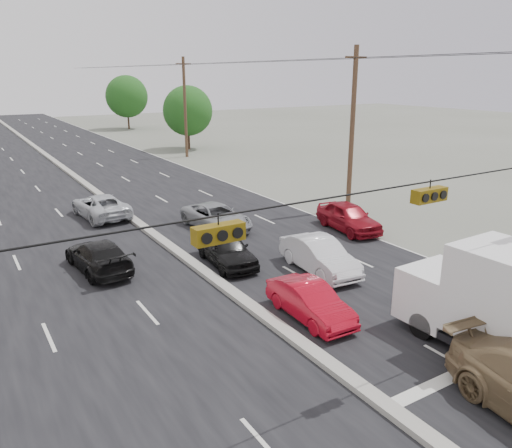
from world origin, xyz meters
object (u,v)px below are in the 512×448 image
object	(u,v)px
tree_right_mid	(188,111)
tree_right_far	(127,96)
queue_car_e	(349,217)
oncoming_near	(98,256)
oncoming_far	(100,206)
queue_car_c	(216,217)
utility_pole_right_c	(185,107)
red_sedan	(310,302)
utility_pole_right_b	(352,130)
queue_car_a	(226,249)
queue_car_b	(319,256)

from	to	relation	value
tree_right_mid	tree_right_far	xyz separation A→B (m)	(1.00, 25.00, 0.62)
queue_car_e	tree_right_far	bearing A→B (deg)	91.39
oncoming_near	oncoming_far	bearing A→B (deg)	-110.13
queue_car_c	oncoming_near	distance (m)	7.80
utility_pole_right_c	queue_car_e	distance (m)	28.75
red_sedan	tree_right_far	bearing A→B (deg)	79.21
utility_pole_right_b	queue_car_e	bearing A→B (deg)	-131.56
tree_right_mid	queue_car_a	size ratio (longest dim) A/B	1.67
tree_right_far	oncoming_far	bearing A→B (deg)	-109.76
queue_car_a	queue_car_b	world-z (taller)	queue_car_b
red_sedan	queue_car_a	size ratio (longest dim) A/B	0.91
utility_pole_right_c	queue_car_b	bearing A→B (deg)	-104.07
queue_car_a	tree_right_far	bearing A→B (deg)	82.13
queue_car_a	queue_car_e	bearing A→B (deg)	12.61
queue_car_c	tree_right_far	bearing A→B (deg)	72.34
red_sedan	utility_pole_right_c	bearing A→B (deg)	74.40
utility_pole_right_b	queue_car_e	size ratio (longest dim) A/B	2.20
queue_car_b	oncoming_far	xyz separation A→B (m)	(-5.84, 13.75, -0.03)
oncoming_far	utility_pole_right_c	bearing A→B (deg)	-131.52
oncoming_near	queue_car_e	bearing A→B (deg)	169.85
utility_pole_right_c	tree_right_far	size ratio (longest dim) A/B	1.23
queue_car_c	oncoming_near	xyz separation A→B (m)	(-7.28, -2.80, -0.01)
queue_car_c	oncoming_far	bearing A→B (deg)	125.80
utility_pole_right_b	tree_right_mid	distance (m)	30.11
tree_right_mid	queue_car_c	xyz separation A→B (m)	(-11.50, -29.17, -3.65)
utility_pole_right_c	queue_car_a	xyz separation A→B (m)	(-11.10, -29.22, -4.38)
utility_pole_right_c	red_sedan	bearing A→B (deg)	-107.39
oncoming_far	tree_right_far	bearing A→B (deg)	-114.26
utility_pole_right_b	queue_car_a	xyz separation A→B (m)	(-11.10, -4.22, -4.38)
oncoming_near	queue_car_a	bearing A→B (deg)	151.86
tree_right_mid	oncoming_far	bearing A→B (deg)	-125.00
queue_car_b	tree_right_mid	bearing A→B (deg)	79.21
oncoming_near	oncoming_far	xyz separation A→B (m)	(2.38, 8.54, 0.03)
queue_car_b	queue_car_c	xyz separation A→B (m)	(-0.94, 8.00, -0.06)
queue_car_e	tree_right_mid	bearing A→B (deg)	88.44
red_sedan	queue_car_a	world-z (taller)	queue_car_a
oncoming_near	oncoming_far	distance (m)	8.86
tree_right_mid	red_sedan	bearing A→B (deg)	-108.58
tree_right_mid	queue_car_c	size ratio (longest dim) A/B	1.45
oncoming_near	tree_right_far	bearing A→B (deg)	-113.72
utility_pole_right_c	oncoming_far	bearing A→B (deg)	-127.03
utility_pole_right_b	queue_car_e	world-z (taller)	utility_pole_right_b
tree_right_far	oncoming_far	xyz separation A→B (m)	(-17.40, -48.43, -4.25)
queue_car_c	queue_car_e	world-z (taller)	queue_car_e
tree_right_mid	queue_car_a	xyz separation A→B (m)	(-13.60, -34.22, -3.61)
red_sedan	queue_car_b	size ratio (longest dim) A/B	0.87
utility_pole_right_b	oncoming_near	world-z (taller)	utility_pole_right_b
queue_car_a	oncoming_near	distance (m)	5.65
queue_car_a	queue_car_b	xyz separation A→B (m)	(3.04, -2.95, 0.01)
queue_car_b	queue_car_e	bearing A→B (deg)	42.14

